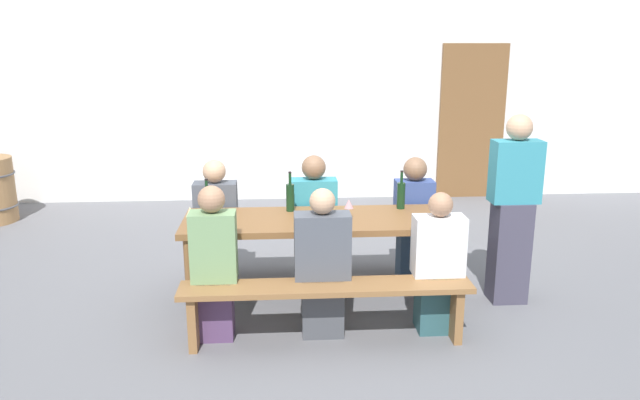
% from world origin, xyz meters
% --- Properties ---
extents(ground_plane, '(24.00, 24.00, 0.00)m').
position_xyz_m(ground_plane, '(0.00, 0.00, 0.00)').
color(ground_plane, slate).
extents(back_wall, '(14.00, 0.20, 3.20)m').
position_xyz_m(back_wall, '(0.00, 3.63, 1.60)').
color(back_wall, white).
rests_on(back_wall, ground).
extents(wooden_door, '(0.90, 0.06, 2.10)m').
position_xyz_m(wooden_door, '(2.32, 3.49, 1.05)').
color(wooden_door, brown).
rests_on(wooden_door, ground).
extents(tasting_table, '(2.20, 0.73, 0.75)m').
position_xyz_m(tasting_table, '(0.00, 0.00, 0.67)').
color(tasting_table, brown).
rests_on(tasting_table, ground).
extents(bench_near, '(2.10, 0.30, 0.45)m').
position_xyz_m(bench_near, '(0.00, -0.67, 0.36)').
color(bench_near, olive).
rests_on(bench_near, ground).
extents(bench_far, '(2.10, 0.30, 0.45)m').
position_xyz_m(bench_far, '(0.00, 0.67, 0.36)').
color(bench_far, olive).
rests_on(bench_far, ground).
extents(wine_bottle_0, '(0.07, 0.07, 0.31)m').
position_xyz_m(wine_bottle_0, '(-0.91, 0.14, 0.87)').
color(wine_bottle_0, '#143319').
rests_on(wine_bottle_0, tasting_table).
extents(wine_bottle_1, '(0.07, 0.07, 0.33)m').
position_xyz_m(wine_bottle_1, '(0.71, 0.24, 0.87)').
color(wine_bottle_1, '#143319').
rests_on(wine_bottle_1, tasting_table).
extents(wine_bottle_2, '(0.07, 0.07, 0.34)m').
position_xyz_m(wine_bottle_2, '(-0.23, 0.23, 0.87)').
color(wine_bottle_2, '#143319').
rests_on(wine_bottle_2, tasting_table).
extents(wine_glass_0, '(0.07, 0.07, 0.16)m').
position_xyz_m(wine_glass_0, '(0.23, -0.04, 0.87)').
color(wine_glass_0, silver).
rests_on(wine_glass_0, tasting_table).
extents(wine_glass_1, '(0.07, 0.07, 0.15)m').
position_xyz_m(wine_glass_1, '(-1.01, -0.13, 0.85)').
color(wine_glass_1, silver).
rests_on(wine_glass_1, tasting_table).
extents(seated_guest_near_0, '(0.33, 0.24, 1.15)m').
position_xyz_m(seated_guest_near_0, '(-0.80, -0.52, 0.55)').
color(seated_guest_near_0, '#563B61').
rests_on(seated_guest_near_0, ground).
extents(seated_guest_near_1, '(0.41, 0.24, 1.12)m').
position_xyz_m(seated_guest_near_1, '(-0.02, -0.52, 0.52)').
color(seated_guest_near_1, '#484A50').
rests_on(seated_guest_near_1, ground).
extents(seated_guest_near_2, '(0.38, 0.24, 1.08)m').
position_xyz_m(seated_guest_near_2, '(0.84, -0.52, 0.50)').
color(seated_guest_near_2, '#2C555B').
rests_on(seated_guest_near_2, ground).
extents(seated_guest_far_0, '(0.38, 0.24, 1.14)m').
position_xyz_m(seated_guest_far_0, '(-0.89, 0.52, 0.54)').
color(seated_guest_far_0, '#4E5572').
rests_on(seated_guest_far_0, ground).
extents(seated_guest_far_1, '(0.41, 0.24, 1.17)m').
position_xyz_m(seated_guest_far_1, '(-0.02, 0.52, 0.56)').
color(seated_guest_far_1, '#4C544A').
rests_on(seated_guest_far_1, ground).
extents(seated_guest_far_2, '(0.34, 0.24, 1.14)m').
position_xyz_m(seated_guest_far_2, '(0.88, 0.52, 0.55)').
color(seated_guest_far_2, '#324965').
rests_on(seated_guest_far_2, ground).
extents(standing_host, '(0.39, 0.24, 1.58)m').
position_xyz_m(standing_host, '(1.58, -0.02, 0.76)').
color(standing_host, '#413E50').
rests_on(standing_host, ground).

